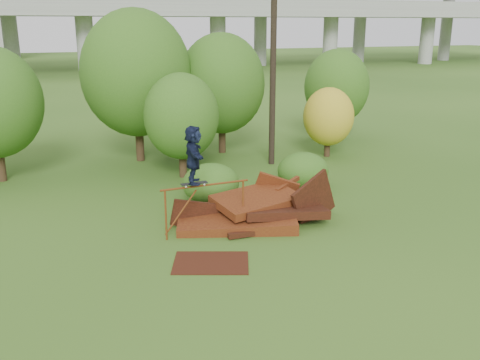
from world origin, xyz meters
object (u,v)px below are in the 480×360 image
object	(u,v)px
flat_plate	(211,263)
utility_pole	(273,48)
scrap_pile	(254,211)
skater	(193,155)

from	to	relation	value
flat_plate	utility_pole	bearing A→B (deg)	57.30
scrap_pile	utility_pole	world-z (taller)	utility_pole
skater	flat_plate	xyz separation A→B (m)	(-0.17, -2.13, -2.60)
scrap_pile	utility_pole	size ratio (longest dim) A/B	0.55
skater	utility_pole	bearing A→B (deg)	-25.03
flat_plate	skater	bearing A→B (deg)	85.38
skater	flat_plate	size ratio (longest dim) A/B	0.86
flat_plate	utility_pole	xyz separation A→B (m)	(6.08, 9.47, 5.33)
flat_plate	utility_pole	distance (m)	12.45
scrap_pile	skater	size ratio (longest dim) A/B	3.27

